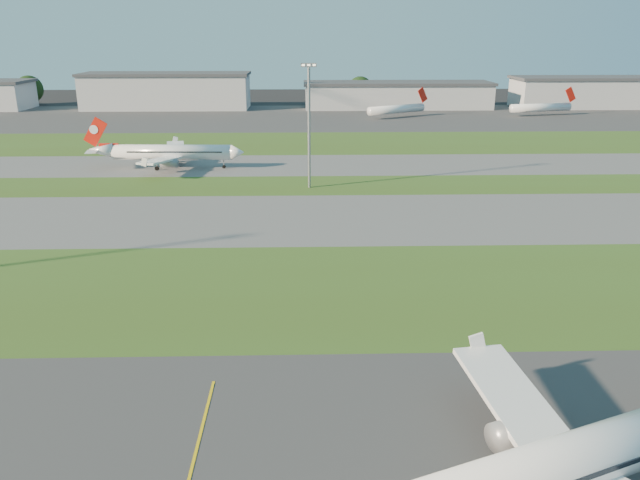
{
  "coord_description": "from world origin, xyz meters",
  "views": [
    {
      "loc": [
        13.74,
        -22.34,
        31.74
      ],
      "look_at": [
        15.74,
        51.59,
        7.0
      ],
      "focal_mm": 35.0,
      "sensor_mm": 36.0,
      "label": 1
    }
  ],
  "objects_px": {
    "airliner_taxiing": "(171,153)",
    "mini_jet_far": "(541,107)",
    "mini_jet_near": "(397,109)",
    "light_mast_centre": "(309,118)",
    "airliner_parked": "(587,458)"
  },
  "relations": [
    {
      "from": "airliner_taxiing",
      "to": "mini_jet_far",
      "type": "xyz_separation_m",
      "value": [
        126.82,
        97.74,
        -0.63
      ]
    },
    {
      "from": "mini_jet_far",
      "to": "airliner_taxiing",
      "type": "bearing_deg",
      "value": -155.21
    },
    {
      "from": "mini_jet_near",
      "to": "light_mast_centre",
      "type": "bearing_deg",
      "value": -137.41
    },
    {
      "from": "mini_jet_near",
      "to": "mini_jet_far",
      "type": "height_order",
      "value": "same"
    },
    {
      "from": "airliner_taxiing",
      "to": "mini_jet_near",
      "type": "height_order",
      "value": "airliner_taxiing"
    },
    {
      "from": "airliner_parked",
      "to": "mini_jet_near",
      "type": "xyz_separation_m",
      "value": [
        17.35,
        209.72,
        -0.88
      ]
    },
    {
      "from": "airliner_taxiing",
      "to": "mini_jet_far",
      "type": "bearing_deg",
      "value": -140.09
    },
    {
      "from": "mini_jet_far",
      "to": "light_mast_centre",
      "type": "bearing_deg",
      "value": -141.06
    },
    {
      "from": "airliner_taxiing",
      "to": "light_mast_centre",
      "type": "xyz_separation_m",
      "value": [
        33.44,
        -20.8,
        10.9
      ]
    },
    {
      "from": "airliner_taxiing",
      "to": "mini_jet_far",
      "type": "distance_m",
      "value": 160.12
    },
    {
      "from": "airliner_taxiing",
      "to": "airliner_parked",
      "type": "bearing_deg",
      "value": 116.13
    },
    {
      "from": "airliner_parked",
      "to": "mini_jet_near",
      "type": "bearing_deg",
      "value": 63.47
    },
    {
      "from": "mini_jet_near",
      "to": "airliner_taxiing",
      "type": "bearing_deg",
      "value": -156.57
    },
    {
      "from": "airliner_parked",
      "to": "light_mast_centre",
      "type": "xyz_separation_m",
      "value": [
        -17.89,
        95.35,
        10.65
      ]
    },
    {
      "from": "airliner_taxiing",
      "to": "mini_jet_near",
      "type": "relative_size",
      "value": 1.4
    }
  ]
}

